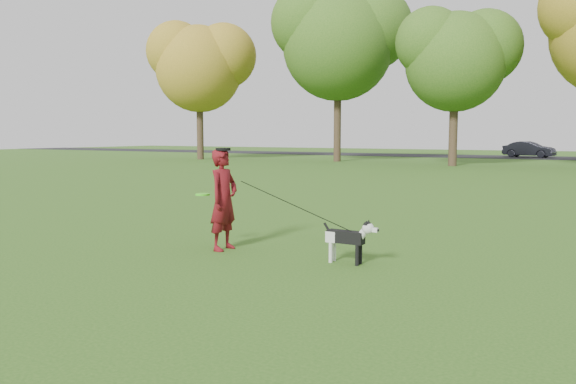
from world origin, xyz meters
The scene contains 7 objects.
ground centered at (0.00, 0.00, 0.00)m, with size 120.00×120.00×0.00m, color #285116.
road centered at (0.00, 40.00, 0.01)m, with size 120.00×7.00×0.02m, color black.
man centered at (-1.34, -0.16, 0.80)m, with size 0.58×0.38×1.60m, color #580C0E.
dog centered at (0.78, -0.07, 0.39)m, with size 0.85×0.17×0.65m.
car_mid centered at (-1.63, 40.00, 0.64)m, with size 1.31×3.76×1.24m, color black.
man_held_items centered at (-0.06, -0.14, 0.78)m, with size 2.74×0.27×1.18m.
tree_row centered at (-1.43, 26.07, 7.41)m, with size 51.74×8.86×12.01m.
Camera 1 is at (3.90, -7.24, 1.82)m, focal length 35.00 mm.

